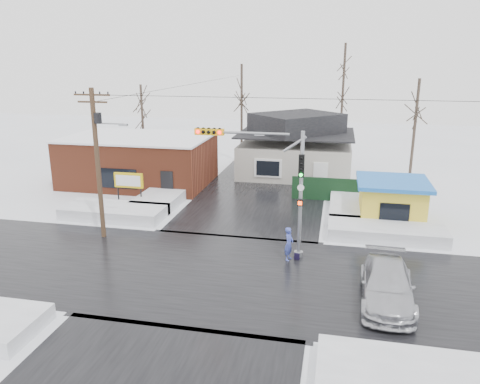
% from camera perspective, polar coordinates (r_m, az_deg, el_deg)
% --- Properties ---
extents(ground, '(120.00, 120.00, 0.00)m').
position_cam_1_polar(ground, '(24.33, -3.08, -9.87)').
color(ground, white).
rests_on(ground, ground).
extents(road_ns, '(10.00, 120.00, 0.02)m').
position_cam_1_polar(road_ns, '(24.33, -3.08, -9.85)').
color(road_ns, black).
rests_on(road_ns, ground).
extents(road_ew, '(120.00, 10.00, 0.02)m').
position_cam_1_polar(road_ew, '(24.33, -3.08, -9.85)').
color(road_ew, black).
rests_on(road_ew, ground).
extents(snowbank_nw, '(7.00, 3.00, 0.80)m').
position_cam_1_polar(snowbank_nw, '(33.36, -15.04, -2.34)').
color(snowbank_nw, white).
rests_on(snowbank_nw, ground).
extents(snowbank_ne, '(7.00, 3.00, 0.80)m').
position_cam_1_polar(snowbank_ne, '(30.08, 17.39, -4.57)').
color(snowbank_ne, white).
rests_on(snowbank_ne, ground).
extents(snowbank_se, '(7.00, 3.00, 0.70)m').
position_cam_1_polar(snowbank_se, '(17.76, 21.42, -20.62)').
color(snowbank_se, white).
rests_on(snowbank_se, ground).
extents(snowbank_nside_w, '(3.00, 8.00, 0.80)m').
position_cam_1_polar(snowbank_nside_w, '(36.93, -8.82, -0.18)').
color(snowbank_nside_w, white).
rests_on(snowbank_nside_w, ground).
extents(snowbank_nside_e, '(3.00, 8.00, 0.80)m').
position_cam_1_polar(snowbank_nside_e, '(34.67, 13.41, -1.52)').
color(snowbank_nside_e, white).
rests_on(snowbank_nside_e, ground).
extents(traffic_signal, '(6.05, 0.68, 7.00)m').
position_cam_1_polar(traffic_signal, '(25.05, 3.90, 1.96)').
color(traffic_signal, gray).
rests_on(traffic_signal, ground).
extents(utility_pole, '(3.15, 0.44, 9.00)m').
position_cam_1_polar(utility_pole, '(28.69, -16.91, 4.30)').
color(utility_pole, '#382619').
rests_on(utility_pole, ground).
extents(brick_building, '(12.20, 8.20, 4.12)m').
position_cam_1_polar(brick_building, '(41.60, -12.17, 3.87)').
color(brick_building, brown).
rests_on(brick_building, ground).
extents(marquee_sign, '(2.20, 0.21, 2.55)m').
position_cam_1_polar(marquee_sign, '(35.07, -13.41, 1.27)').
color(marquee_sign, black).
rests_on(marquee_sign, ground).
extents(house, '(10.40, 8.40, 5.76)m').
position_cam_1_polar(house, '(44.00, 6.84, 5.50)').
color(house, '#B9B2A7').
rests_on(house, ground).
extents(kiosk, '(4.60, 4.60, 2.88)m').
position_cam_1_polar(kiosk, '(32.64, 17.98, -1.04)').
color(kiosk, yellow).
rests_on(kiosk, ground).
extents(fence, '(8.00, 0.12, 1.80)m').
position_cam_1_polar(fence, '(36.44, 12.62, 0.21)').
color(fence, black).
rests_on(fence, ground).
extents(tree_far_left, '(3.00, 3.00, 10.00)m').
position_cam_1_polar(tree_far_left, '(48.17, 0.20, 12.92)').
color(tree_far_left, '#332821').
rests_on(tree_far_left, ground).
extents(tree_far_mid, '(3.00, 3.00, 12.00)m').
position_cam_1_polar(tree_far_mid, '(49.11, 12.59, 14.47)').
color(tree_far_mid, '#332821').
rests_on(tree_far_mid, ground).
extents(tree_far_right, '(3.00, 3.00, 9.00)m').
position_cam_1_polar(tree_far_right, '(41.71, 20.81, 10.30)').
color(tree_far_right, '#332821').
rests_on(tree_far_right, ground).
extents(tree_far_west, '(3.00, 3.00, 8.00)m').
position_cam_1_polar(tree_far_west, '(49.43, -11.93, 10.82)').
color(tree_far_west, '#332821').
rests_on(tree_far_west, ground).
extents(pedestrian, '(0.59, 0.76, 1.85)m').
position_cam_1_polar(pedestrian, '(25.57, 5.98, -6.33)').
color(pedestrian, '#3D4CAD').
rests_on(pedestrian, ground).
extents(car, '(2.46, 5.69, 1.63)m').
position_cam_1_polar(car, '(22.34, 17.49, -10.81)').
color(car, '#B9BBC1').
rests_on(car, ground).
extents(shopping_bag, '(0.30, 0.20, 0.35)m').
position_cam_1_polar(shopping_bag, '(25.91, 6.95, -7.86)').
color(shopping_bag, black).
rests_on(shopping_bag, ground).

